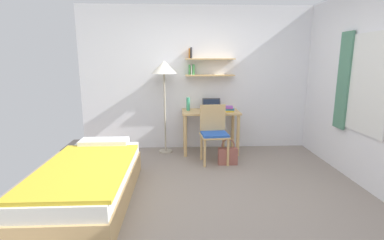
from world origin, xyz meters
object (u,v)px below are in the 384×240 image
at_px(book_stack, 229,109).
at_px(handbag, 228,156).
at_px(desk, 210,119).
at_px(water_bottle, 188,104).
at_px(bed, 89,182).
at_px(desk_chair, 214,131).
at_px(laptop, 212,107).
at_px(standing_lamp, 164,71).

relative_size(book_stack, handbag, 0.61).
distance_m(desk, handbag, 0.83).
relative_size(desk, water_bottle, 4.28).
bearing_deg(water_bottle, book_stack, -8.26).
relative_size(bed, desk_chair, 2.15).
bearing_deg(water_bottle, desk, -10.73).
xyz_separation_m(laptop, handbag, (0.18, -0.75, -0.66)).
bearing_deg(standing_lamp, laptop, 3.80).
bearing_deg(bed, desk, 47.38).
distance_m(book_stack, handbag, 0.91).
xyz_separation_m(bed, book_stack, (1.96, 1.75, 0.56)).
xyz_separation_m(bed, desk, (1.64, 1.78, 0.38)).
distance_m(bed, water_bottle, 2.32).
bearing_deg(book_stack, water_bottle, 171.74).
distance_m(desk_chair, book_stack, 0.64).
bearing_deg(standing_lamp, book_stack, -3.20).
relative_size(water_bottle, handbag, 0.55).
bearing_deg(desk_chair, desk, 90.27).
bearing_deg(desk, desk_chair, -89.73).
bearing_deg(bed, handbag, 31.17).
relative_size(desk, standing_lamp, 0.62).
height_order(desk, water_bottle, water_bottle).
height_order(desk, desk_chair, desk_chair).
xyz_separation_m(laptop, water_bottle, (-0.43, -0.02, 0.06)).
xyz_separation_m(desk_chair, book_stack, (0.32, 0.48, 0.28)).
height_order(desk_chair, handbag, desk_chair).
height_order(laptop, handbag, laptop).
distance_m(standing_lamp, handbag, 1.80).
bearing_deg(standing_lamp, desk, -2.40).
bearing_deg(laptop, book_stack, -22.15).
bearing_deg(laptop, standing_lamp, -176.20).
bearing_deg(handbag, standing_lamp, 145.99).
bearing_deg(bed, laptop, 48.28).
relative_size(desk_chair, laptop, 2.80).
bearing_deg(desk, laptop, 71.71).
distance_m(standing_lamp, book_stack, 1.31).
distance_m(desk, desk_chair, 0.52).
relative_size(bed, standing_lamp, 1.22).
xyz_separation_m(desk_chair, laptop, (0.03, 0.60, 0.29)).
height_order(laptop, water_bottle, water_bottle).
relative_size(standing_lamp, laptop, 4.91).
height_order(desk, handbag, desk).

